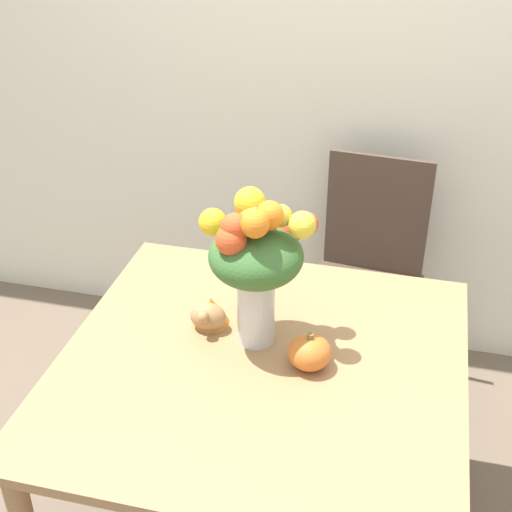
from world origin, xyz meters
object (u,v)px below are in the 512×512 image
object	(u,v)px
dining_chair_near_window	(366,277)
pumpkin	(310,352)
turkey_figurine	(210,313)
flower_vase	(257,257)

from	to	relation	value
dining_chair_near_window	pumpkin	bearing A→B (deg)	-90.29
pumpkin	dining_chair_near_window	world-z (taller)	dining_chair_near_window
pumpkin	turkey_figurine	distance (m)	0.33
flower_vase	pumpkin	xyz separation A→B (m)	(0.17, -0.08, -0.23)
turkey_figurine	dining_chair_near_window	world-z (taller)	dining_chair_near_window
turkey_figurine	dining_chair_near_window	distance (m)	0.91
flower_vase	turkey_figurine	size ratio (longest dim) A/B	3.24
pumpkin	turkey_figurine	bearing A→B (deg)	160.18
flower_vase	dining_chair_near_window	xyz separation A→B (m)	(0.25, 0.80, -0.52)
pumpkin	flower_vase	bearing A→B (deg)	153.51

